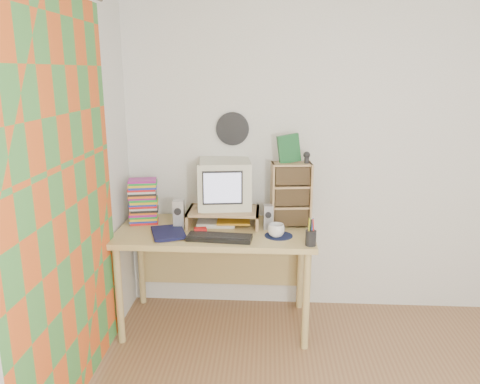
# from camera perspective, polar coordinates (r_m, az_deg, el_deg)

# --- Properties ---
(back_wall) EXTENTS (3.50, 0.00, 3.50)m
(back_wall) POSITION_cam_1_polar(r_m,az_deg,el_deg) (3.65, 13.88, 4.61)
(back_wall) COLOR white
(back_wall) RESTS_ON floor
(left_wall) EXTENTS (0.00, 3.50, 3.50)m
(left_wall) POSITION_cam_1_polar(r_m,az_deg,el_deg) (2.18, -26.72, -3.15)
(left_wall) COLOR white
(left_wall) RESTS_ON floor
(curtain) EXTENTS (0.00, 2.20, 2.20)m
(curtain) POSITION_cam_1_polar(r_m,az_deg,el_deg) (2.59, -20.52, -2.13)
(curtain) COLOR #DF591F
(curtain) RESTS_ON left_wall
(wall_disc) EXTENTS (0.25, 0.02, 0.25)m
(wall_disc) POSITION_cam_1_polar(r_m,az_deg,el_deg) (3.55, -0.92, 7.71)
(wall_disc) COLOR black
(wall_disc) RESTS_ON back_wall
(desk) EXTENTS (1.40, 0.70, 0.75)m
(desk) POSITION_cam_1_polar(r_m,az_deg,el_deg) (3.48, -2.87, -6.31)
(desk) COLOR tan
(desk) RESTS_ON floor
(monitor_riser) EXTENTS (0.52, 0.30, 0.12)m
(monitor_riser) POSITION_cam_1_polar(r_m,az_deg,el_deg) (3.43, -2.02, -2.54)
(monitor_riser) COLOR tan
(monitor_riser) RESTS_ON desk
(crt_monitor) EXTENTS (0.41, 0.41, 0.35)m
(crt_monitor) POSITION_cam_1_polar(r_m,az_deg,el_deg) (3.43, -1.92, 0.89)
(crt_monitor) COLOR beige
(crt_monitor) RESTS_ON monitor_riser
(speaker_left) EXTENTS (0.08, 0.08, 0.21)m
(speaker_left) POSITION_cam_1_polar(r_m,az_deg,el_deg) (3.40, -7.46, -2.67)
(speaker_left) COLOR #AAAAAF
(speaker_left) RESTS_ON desk
(speaker_right) EXTENTS (0.07, 0.07, 0.18)m
(speaker_right) POSITION_cam_1_polar(r_m,az_deg,el_deg) (3.36, 3.46, -3.06)
(speaker_right) COLOR #AAAAAF
(speaker_right) RESTS_ON desk
(keyboard) EXTENTS (0.45, 0.18, 0.03)m
(keyboard) POSITION_cam_1_polar(r_m,az_deg,el_deg) (3.17, -2.52, -5.58)
(keyboard) COLOR black
(keyboard) RESTS_ON desk
(dvd_stack) EXTENTS (0.23, 0.18, 0.29)m
(dvd_stack) POSITION_cam_1_polar(r_m,az_deg,el_deg) (3.55, -11.68, -1.47)
(dvd_stack) COLOR brown
(dvd_stack) RESTS_ON desk
(cd_rack) EXTENTS (0.30, 0.18, 0.47)m
(cd_rack) POSITION_cam_1_polar(r_m,az_deg,el_deg) (3.40, 6.22, -0.35)
(cd_rack) COLOR tan
(cd_rack) RESTS_ON desk
(mug) EXTENTS (0.15, 0.15, 0.09)m
(mug) POSITION_cam_1_polar(r_m,az_deg,el_deg) (3.21, 4.43, -4.71)
(mug) COLOR white
(mug) RESTS_ON desk
(diary) EXTENTS (0.32, 0.27, 0.05)m
(diary) POSITION_cam_1_polar(r_m,az_deg,el_deg) (3.28, -10.62, -4.85)
(diary) COLOR #0F1138
(diary) RESTS_ON desk
(mousepad) EXTENTS (0.20, 0.20, 0.00)m
(mousepad) POSITION_cam_1_polar(r_m,az_deg,el_deg) (3.25, 4.73, -5.33)
(mousepad) COLOR #101A37
(mousepad) RESTS_ON desk
(pen_cup) EXTENTS (0.08, 0.08, 0.14)m
(pen_cup) POSITION_cam_1_polar(r_m,az_deg,el_deg) (3.08, 8.64, -5.22)
(pen_cup) COLOR black
(pen_cup) RESTS_ON desk
(papers) EXTENTS (0.28, 0.21, 0.04)m
(papers) POSITION_cam_1_polar(r_m,az_deg,el_deg) (3.47, -2.09, -3.67)
(papers) COLOR silver
(papers) RESTS_ON desk
(red_box) EXTENTS (0.10, 0.07, 0.04)m
(red_box) POSITION_cam_1_polar(r_m,az_deg,el_deg) (3.28, -4.84, -4.76)
(red_box) COLOR red
(red_box) RESTS_ON desk
(game_box) EXTENTS (0.16, 0.08, 0.20)m
(game_box) POSITION_cam_1_polar(r_m,az_deg,el_deg) (3.34, 5.98, 5.28)
(game_box) COLOR #185529
(game_box) RESTS_ON cd_rack
(webcam) EXTENTS (0.05, 0.05, 0.08)m
(webcam) POSITION_cam_1_polar(r_m,az_deg,el_deg) (3.34, 8.13, 4.20)
(webcam) COLOR black
(webcam) RESTS_ON cd_rack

